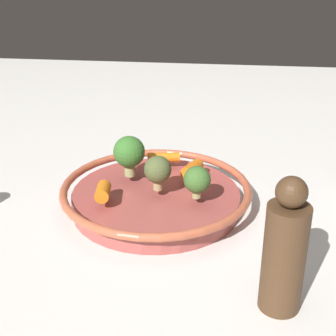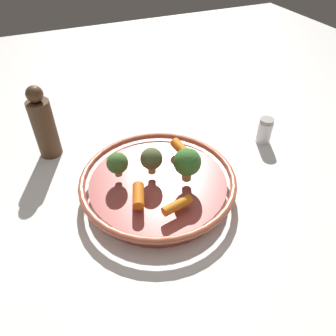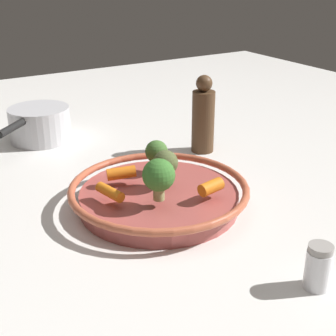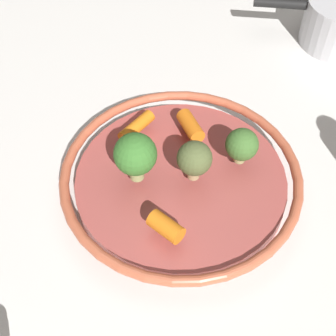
% 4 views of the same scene
% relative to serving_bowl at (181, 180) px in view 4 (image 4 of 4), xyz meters
% --- Properties ---
extents(ground_plane, '(2.25, 2.25, 0.00)m').
position_rel_serving_bowl_xyz_m(ground_plane, '(0.00, 0.00, -0.02)').
color(ground_plane, silver).
extents(serving_bowl, '(0.31, 0.31, 0.04)m').
position_rel_serving_bowl_xyz_m(serving_bowl, '(0.00, 0.00, 0.00)').
color(serving_bowl, '#A84C47').
rests_on(serving_bowl, ground_plane).
extents(baby_carrot_left, '(0.03, 0.05, 0.02)m').
position_rel_serving_bowl_xyz_m(baby_carrot_left, '(0.07, 0.06, 0.03)').
color(baby_carrot_left, orange).
rests_on(baby_carrot_left, serving_bowl).
extents(baby_carrot_near_rim, '(0.04, 0.06, 0.02)m').
position_rel_serving_bowl_xyz_m(baby_carrot_near_rim, '(-0.06, -0.04, 0.03)').
color(baby_carrot_near_rim, orange).
rests_on(baby_carrot_near_rim, serving_bowl).
extents(baby_carrot_back, '(0.06, 0.03, 0.02)m').
position_rel_serving_bowl_xyz_m(baby_carrot_back, '(0.00, -0.09, 0.03)').
color(baby_carrot_back, orange).
rests_on(baby_carrot_back, serving_bowl).
extents(broccoli_floret_edge, '(0.04, 0.04, 0.05)m').
position_rel_serving_bowl_xyz_m(broccoli_floret_edge, '(-0.07, 0.04, 0.05)').
color(broccoli_floret_edge, tan).
rests_on(broccoli_floret_edge, serving_bowl).
extents(broccoli_floret_mid, '(0.05, 0.05, 0.07)m').
position_rel_serving_bowl_xyz_m(broccoli_floret_mid, '(0.05, -0.03, 0.06)').
color(broccoli_floret_mid, '#9BA566').
rests_on(broccoli_floret_mid, serving_bowl).
extents(broccoli_floret_large, '(0.04, 0.04, 0.06)m').
position_rel_serving_bowl_xyz_m(broccoli_floret_large, '(-0.01, 0.02, 0.05)').
color(broccoli_floret_large, tan).
rests_on(broccoli_floret_large, serving_bowl).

